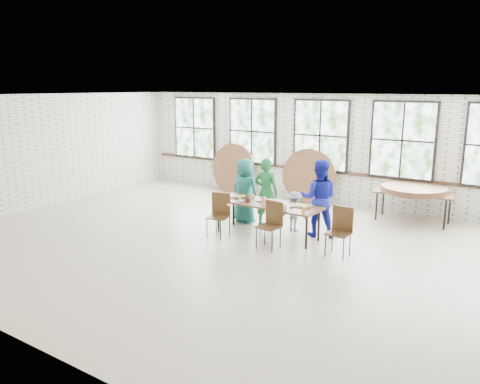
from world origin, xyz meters
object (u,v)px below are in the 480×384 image
object	(u,v)px
dining_table	(267,205)
storage_table	(413,194)
chair_near_left	(220,211)
chair_near_right	(271,221)

from	to	relation	value
dining_table	storage_table	xyz separation A→B (m)	(2.38, 2.84, -0.00)
chair_near_left	dining_table	bearing A→B (deg)	17.57
chair_near_right	storage_table	distance (m)	3.94
dining_table	storage_table	world-z (taller)	same
dining_table	storage_table	size ratio (longest dim) A/B	1.31
dining_table	chair_near_right	bearing A→B (deg)	-50.07
chair_near_left	chair_near_right	distance (m)	1.30
storage_table	chair_near_right	bearing A→B (deg)	-125.37
dining_table	chair_near_left	size ratio (longest dim) A/B	2.57
dining_table	storage_table	bearing A→B (deg)	53.20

